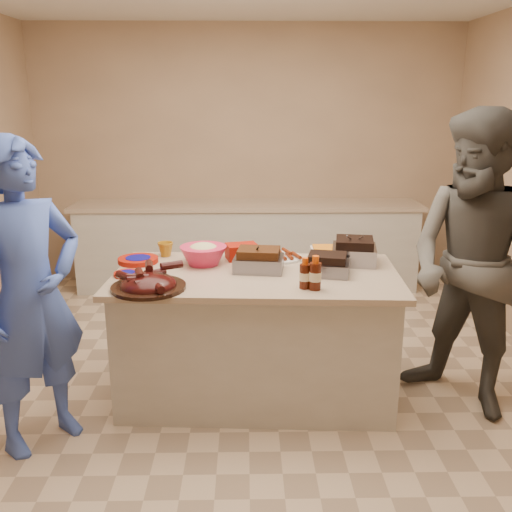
{
  "coord_description": "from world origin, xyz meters",
  "views": [
    {
      "loc": [
        -0.01,
        -3.65,
        1.98
      ],
      "look_at": [
        0.05,
        -0.08,
        0.97
      ],
      "focal_mm": 40.0,
      "sensor_mm": 36.0,
      "label": 1
    }
  ],
  "objects_px": {
    "mustard_bottle": "(215,263)",
    "guest_blue": "(46,438)",
    "bbq_bottle_a": "(304,288)",
    "guest_gray": "(462,404)",
    "rib_platter": "(149,289)",
    "roasting_pan": "(354,263)",
    "coleslaw_bowl": "(204,264)",
    "plastic_cup": "(166,256)",
    "island": "(256,393)",
    "bbq_bottle_b": "(315,289)"
  },
  "relations": [
    {
      "from": "mustard_bottle",
      "to": "guest_blue",
      "type": "xyz_separation_m",
      "value": [
        -0.99,
        -0.74,
        -0.87
      ]
    },
    {
      "from": "bbq_bottle_a",
      "to": "guest_gray",
      "type": "xyz_separation_m",
      "value": [
        1.08,
        0.14,
        -0.87
      ]
    },
    {
      "from": "rib_platter",
      "to": "roasting_pan",
      "type": "relative_size",
      "value": 1.52
    },
    {
      "from": "coleslaw_bowl",
      "to": "mustard_bottle",
      "type": "height_order",
      "value": "coleslaw_bowl"
    },
    {
      "from": "rib_platter",
      "to": "roasting_pan",
      "type": "height_order",
      "value": "rib_platter"
    },
    {
      "from": "bbq_bottle_a",
      "to": "plastic_cup",
      "type": "distance_m",
      "value": 1.17
    },
    {
      "from": "coleslaw_bowl",
      "to": "rib_platter",
      "type": "bearing_deg",
      "value": -119.89
    },
    {
      "from": "mustard_bottle",
      "to": "guest_blue",
      "type": "distance_m",
      "value": 1.51
    },
    {
      "from": "island",
      "to": "bbq_bottle_a",
      "type": "height_order",
      "value": "bbq_bottle_a"
    },
    {
      "from": "island",
      "to": "guest_gray",
      "type": "relative_size",
      "value": 0.96
    },
    {
      "from": "roasting_pan",
      "to": "bbq_bottle_a",
      "type": "xyz_separation_m",
      "value": [
        -0.39,
        -0.53,
        0.0
      ]
    },
    {
      "from": "coleslaw_bowl",
      "to": "plastic_cup",
      "type": "relative_size",
      "value": 2.87
    },
    {
      "from": "bbq_bottle_b",
      "to": "guest_gray",
      "type": "relative_size",
      "value": 0.11
    },
    {
      "from": "bbq_bottle_b",
      "to": "guest_gray",
      "type": "height_order",
      "value": "bbq_bottle_b"
    },
    {
      "from": "island",
      "to": "coleslaw_bowl",
      "type": "height_order",
      "value": "coleslaw_bowl"
    },
    {
      "from": "island",
      "to": "mustard_bottle",
      "type": "relative_size",
      "value": 16.71
    },
    {
      "from": "rib_platter",
      "to": "guest_gray",
      "type": "distance_m",
      "value": 2.19
    },
    {
      "from": "plastic_cup",
      "to": "guest_gray",
      "type": "relative_size",
      "value": 0.06
    },
    {
      "from": "bbq_bottle_b",
      "to": "guest_blue",
      "type": "relative_size",
      "value": 0.12
    },
    {
      "from": "coleslaw_bowl",
      "to": "guest_gray",
      "type": "relative_size",
      "value": 0.17
    },
    {
      "from": "bbq_bottle_b",
      "to": "guest_blue",
      "type": "bearing_deg",
      "value": -173.71
    },
    {
      "from": "rib_platter",
      "to": "guest_blue",
      "type": "height_order",
      "value": "rib_platter"
    },
    {
      "from": "island",
      "to": "bbq_bottle_b",
      "type": "xyz_separation_m",
      "value": [
        0.34,
        -0.33,
        0.87
      ]
    },
    {
      "from": "roasting_pan",
      "to": "rib_platter",
      "type": "bearing_deg",
      "value": -148.63
    },
    {
      "from": "rib_platter",
      "to": "bbq_bottle_b",
      "type": "relative_size",
      "value": 2.15
    },
    {
      "from": "mustard_bottle",
      "to": "plastic_cup",
      "type": "distance_m",
      "value": 0.4
    },
    {
      "from": "bbq_bottle_a",
      "to": "guest_gray",
      "type": "relative_size",
      "value": 0.1
    },
    {
      "from": "bbq_bottle_a",
      "to": "bbq_bottle_b",
      "type": "height_order",
      "value": "bbq_bottle_b"
    },
    {
      "from": "roasting_pan",
      "to": "island",
      "type": "bearing_deg",
      "value": -152.15
    },
    {
      "from": "guest_gray",
      "to": "plastic_cup",
      "type": "bearing_deg",
      "value": -146.23
    },
    {
      "from": "island",
      "to": "plastic_cup",
      "type": "distance_m",
      "value": 1.16
    },
    {
      "from": "guest_blue",
      "to": "rib_platter",
      "type": "bearing_deg",
      "value": -30.96
    },
    {
      "from": "roasting_pan",
      "to": "plastic_cup",
      "type": "height_order",
      "value": "roasting_pan"
    },
    {
      "from": "bbq_bottle_b",
      "to": "coleslaw_bowl",
      "type": "bearing_deg",
      "value": 142.53
    },
    {
      "from": "roasting_pan",
      "to": "mustard_bottle",
      "type": "xyz_separation_m",
      "value": [
        -0.95,
        0.01,
        0.0
      ]
    },
    {
      "from": "island",
      "to": "rib_platter",
      "type": "relative_size",
      "value": 4.14
    },
    {
      "from": "roasting_pan",
      "to": "mustard_bottle",
      "type": "distance_m",
      "value": 0.95
    },
    {
      "from": "bbq_bottle_a",
      "to": "guest_blue",
      "type": "height_order",
      "value": "bbq_bottle_a"
    },
    {
      "from": "rib_platter",
      "to": "mustard_bottle",
      "type": "height_order",
      "value": "rib_platter"
    },
    {
      "from": "roasting_pan",
      "to": "coleslaw_bowl",
      "type": "xyz_separation_m",
      "value": [
        -1.03,
        -0.02,
        0.0
      ]
    },
    {
      "from": "mustard_bottle",
      "to": "rib_platter",
      "type": "bearing_deg",
      "value": -124.4
    },
    {
      "from": "island",
      "to": "coleslaw_bowl",
      "type": "relative_size",
      "value": 5.8
    },
    {
      "from": "bbq_bottle_b",
      "to": "bbq_bottle_a",
      "type": "bearing_deg",
      "value": 156.79
    },
    {
      "from": "mustard_bottle",
      "to": "plastic_cup",
      "type": "height_order",
      "value": "same"
    },
    {
      "from": "coleslaw_bowl",
      "to": "mustard_bottle",
      "type": "distance_m",
      "value": 0.08
    },
    {
      "from": "island",
      "to": "plastic_cup",
      "type": "bearing_deg",
      "value": 150.25
    },
    {
      "from": "bbq_bottle_a",
      "to": "island",
      "type": "bearing_deg",
      "value": 132.64
    },
    {
      "from": "bbq_bottle_a",
      "to": "mustard_bottle",
      "type": "bearing_deg",
      "value": 136.32
    },
    {
      "from": "island",
      "to": "guest_gray",
      "type": "xyz_separation_m",
      "value": [
        1.36,
        -0.17,
        0.0
      ]
    },
    {
      "from": "guest_gray",
      "to": "roasting_pan",
      "type": "bearing_deg",
      "value": -159.62
    }
  ]
}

